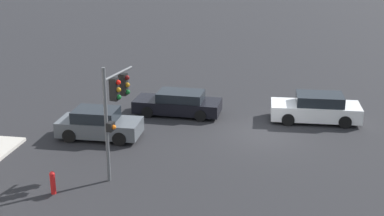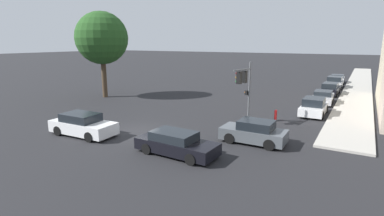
{
  "view_description": "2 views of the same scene",
  "coord_description": "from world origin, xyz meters",
  "px_view_note": "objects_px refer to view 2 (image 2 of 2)",
  "views": [
    {
      "loc": [
        -0.68,
        24.83,
        9.52
      ],
      "look_at": [
        3.12,
        2.91,
        2.1
      ],
      "focal_mm": 50.0,
      "sensor_mm": 36.0,
      "label": 1
    },
    {
      "loc": [
        13.35,
        -15.2,
        6.11
      ],
      "look_at": [
        3.05,
        2.57,
        1.54
      ],
      "focal_mm": 28.0,
      "sensor_mm": 36.0,
      "label": 2
    }
  ],
  "objects_px": {
    "parked_car_2": "(330,89)",
    "parked_car_1": "(323,97)",
    "crossing_car_0": "(176,144)",
    "traffic_signal": "(244,82)",
    "crossing_car_2": "(83,125)",
    "crossing_car_1": "(254,132)",
    "fire_hydrant": "(276,115)",
    "parked_car_4": "(337,79)",
    "street_tree": "(102,38)",
    "parked_car_3": "(335,83)",
    "parked_car_0": "(314,107)"
  },
  "relations": [
    {
      "from": "parked_car_0",
      "to": "fire_hydrant",
      "type": "xyz_separation_m",
      "value": [
        -2.25,
        -3.72,
        -0.2
      ]
    },
    {
      "from": "traffic_signal",
      "to": "fire_hydrant",
      "type": "height_order",
      "value": "traffic_signal"
    },
    {
      "from": "street_tree",
      "to": "parked_car_3",
      "type": "relative_size",
      "value": 1.97
    },
    {
      "from": "crossing_car_1",
      "to": "parked_car_2",
      "type": "xyz_separation_m",
      "value": [
        2.13,
        21.23,
        -0.01
      ]
    },
    {
      "from": "crossing_car_0",
      "to": "parked_car_2",
      "type": "xyz_separation_m",
      "value": [
        5.22,
        25.23,
        0.05
      ]
    },
    {
      "from": "traffic_signal",
      "to": "parked_car_4",
      "type": "height_order",
      "value": "traffic_signal"
    },
    {
      "from": "crossing_car_1",
      "to": "parked_car_4",
      "type": "bearing_deg",
      "value": -94.08
    },
    {
      "from": "parked_car_3",
      "to": "parked_car_0",
      "type": "bearing_deg",
      "value": -179.79
    },
    {
      "from": "parked_car_0",
      "to": "parked_car_3",
      "type": "xyz_separation_m",
      "value": [
        0.04,
        17.44,
        0.04
      ]
    },
    {
      "from": "crossing_car_1",
      "to": "fire_hydrant",
      "type": "xyz_separation_m",
      "value": [
        -0.21,
        5.85,
        -0.19
      ]
    },
    {
      "from": "parked_car_3",
      "to": "crossing_car_0",
      "type": "bearing_deg",
      "value": 170.89
    },
    {
      "from": "traffic_signal",
      "to": "crossing_car_2",
      "type": "height_order",
      "value": "traffic_signal"
    },
    {
      "from": "parked_car_1",
      "to": "parked_car_3",
      "type": "xyz_separation_m",
      "value": [
        -0.01,
        11.91,
        0.09
      ]
    },
    {
      "from": "parked_car_1",
      "to": "parked_car_3",
      "type": "relative_size",
      "value": 0.86
    },
    {
      "from": "parked_car_4",
      "to": "parked_car_1",
      "type": "bearing_deg",
      "value": 178.46
    },
    {
      "from": "parked_car_2",
      "to": "parked_car_4",
      "type": "xyz_separation_m",
      "value": [
        -0.18,
        11.42,
        -0.04
      ]
    },
    {
      "from": "crossing_car_1",
      "to": "parked_car_2",
      "type": "distance_m",
      "value": 21.33
    },
    {
      "from": "parked_car_0",
      "to": "crossing_car_1",
      "type": "bearing_deg",
      "value": 168.04
    },
    {
      "from": "parked_car_4",
      "to": "parked_car_3",
      "type": "bearing_deg",
      "value": 179.25
    },
    {
      "from": "parked_car_1",
      "to": "parked_car_3",
      "type": "height_order",
      "value": "parked_car_3"
    },
    {
      "from": "parked_car_1",
      "to": "fire_hydrant",
      "type": "xyz_separation_m",
      "value": [
        -2.31,
        -9.26,
        -0.15
      ]
    },
    {
      "from": "parked_car_0",
      "to": "parked_car_3",
      "type": "distance_m",
      "value": 17.44
    },
    {
      "from": "crossing_car_2",
      "to": "parked_car_1",
      "type": "distance_m",
      "value": 22.96
    },
    {
      "from": "crossing_car_1",
      "to": "parked_car_1",
      "type": "xyz_separation_m",
      "value": [
        2.09,
        15.11,
        -0.04
      ]
    },
    {
      "from": "crossing_car_0",
      "to": "parked_car_0",
      "type": "relative_size",
      "value": 1.1
    },
    {
      "from": "street_tree",
      "to": "traffic_signal",
      "type": "bearing_deg",
      "value": -9.81
    },
    {
      "from": "crossing_car_0",
      "to": "parked_car_2",
      "type": "height_order",
      "value": "parked_car_2"
    },
    {
      "from": "parked_car_1",
      "to": "parked_car_4",
      "type": "relative_size",
      "value": 1.0
    },
    {
      "from": "fire_hydrant",
      "to": "parked_car_3",
      "type": "bearing_deg",
      "value": 83.82
    },
    {
      "from": "crossing_car_2",
      "to": "parked_car_3",
      "type": "relative_size",
      "value": 0.98
    },
    {
      "from": "parked_car_0",
      "to": "parked_car_1",
      "type": "bearing_deg",
      "value": -0.55
    },
    {
      "from": "street_tree",
      "to": "parked_car_2",
      "type": "height_order",
      "value": "street_tree"
    },
    {
      "from": "parked_car_1",
      "to": "parked_car_3",
      "type": "distance_m",
      "value": 11.91
    },
    {
      "from": "crossing_car_0",
      "to": "parked_car_1",
      "type": "xyz_separation_m",
      "value": [
        5.18,
        19.11,
        0.02
      ]
    },
    {
      "from": "street_tree",
      "to": "crossing_car_1",
      "type": "bearing_deg",
      "value": -18.96
    },
    {
      "from": "crossing_car_0",
      "to": "parked_car_3",
      "type": "distance_m",
      "value": 31.44
    },
    {
      "from": "street_tree",
      "to": "parked_car_0",
      "type": "bearing_deg",
      "value": 7.47
    },
    {
      "from": "parked_car_3",
      "to": "parked_car_1",
      "type": "bearing_deg",
      "value": -179.58
    },
    {
      "from": "crossing_car_0",
      "to": "parked_car_0",
      "type": "bearing_deg",
      "value": 71.3
    },
    {
      "from": "crossing_car_0",
      "to": "crossing_car_2",
      "type": "relative_size",
      "value": 1.01
    },
    {
      "from": "traffic_signal",
      "to": "crossing_car_1",
      "type": "relative_size",
      "value": 1.18
    },
    {
      "from": "traffic_signal",
      "to": "fire_hydrant",
      "type": "distance_m",
      "value": 3.94
    },
    {
      "from": "parked_car_2",
      "to": "traffic_signal",
      "type": "bearing_deg",
      "value": 167.99
    },
    {
      "from": "crossing_car_0",
      "to": "fire_hydrant",
      "type": "xyz_separation_m",
      "value": [
        2.88,
        9.85,
        -0.13
      ]
    },
    {
      "from": "crossing_car_1",
      "to": "parked_car_3",
      "type": "height_order",
      "value": "parked_car_3"
    },
    {
      "from": "crossing_car_0",
      "to": "crossing_car_1",
      "type": "height_order",
      "value": "crossing_car_1"
    },
    {
      "from": "parked_car_2",
      "to": "parked_car_1",
      "type": "bearing_deg",
      "value": -178.71
    },
    {
      "from": "crossing_car_2",
      "to": "parked_car_4",
      "type": "bearing_deg",
      "value": 69.09
    },
    {
      "from": "street_tree",
      "to": "crossing_car_0",
      "type": "relative_size",
      "value": 1.98
    },
    {
      "from": "crossing_car_0",
      "to": "fire_hydrant",
      "type": "relative_size",
      "value": 5.11
    }
  ]
}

